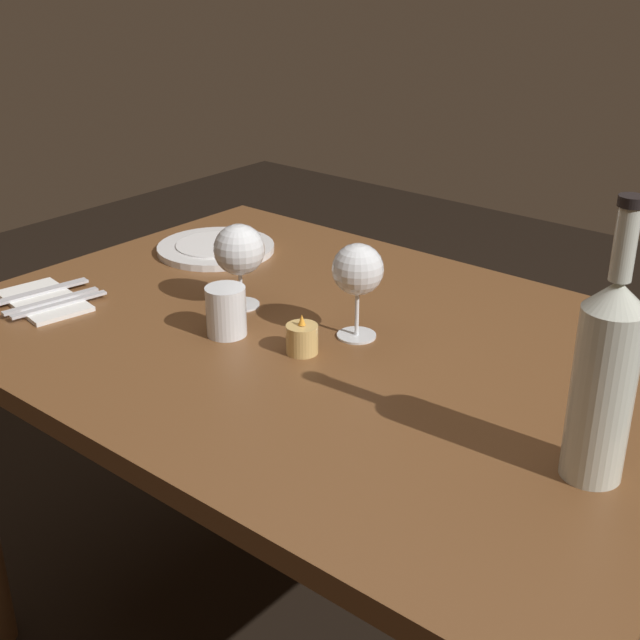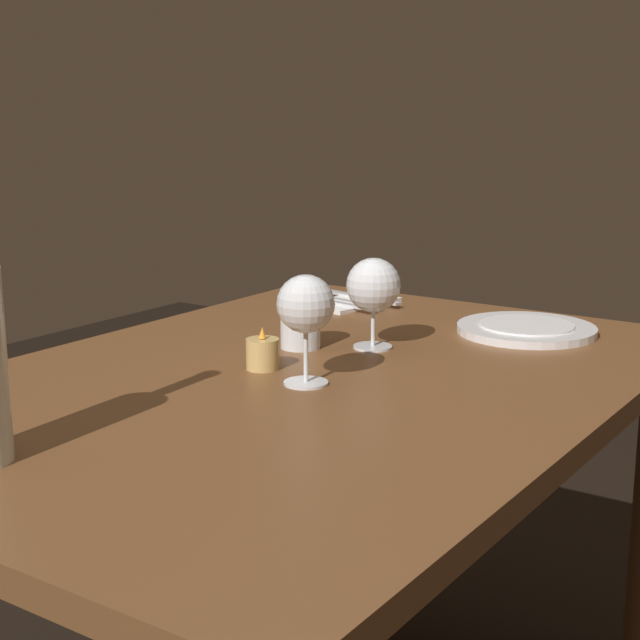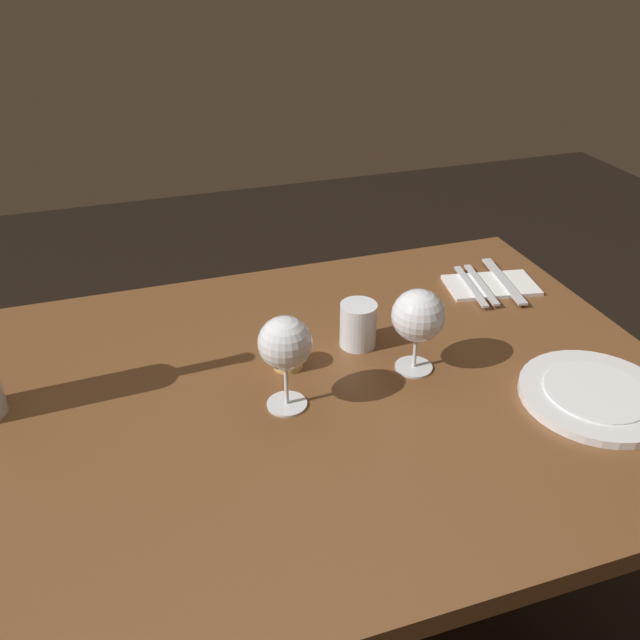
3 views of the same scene
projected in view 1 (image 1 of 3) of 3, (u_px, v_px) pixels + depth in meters
name	position (u px, v px, depth m)	size (l,w,h in m)	color
dining_table	(330.00, 385.00, 1.47)	(1.30, 0.90, 0.74)	brown
wine_glass_left	(240.00, 251.00, 1.51)	(0.09, 0.09, 0.15)	white
wine_glass_right	(358.00, 272.00, 1.38)	(0.09, 0.09, 0.16)	white
wine_bottle	(604.00, 376.00, 1.01)	(0.08, 0.08, 0.36)	silver
water_tumbler	(226.00, 313.00, 1.42)	(0.07, 0.07, 0.08)	white
votive_candle	(300.00, 339.00, 1.37)	(0.05, 0.05, 0.07)	#DBB266
dinner_plate	(216.00, 248.00, 1.81)	(0.25, 0.25, 0.02)	white
folded_napkin	(44.00, 301.00, 1.56)	(0.21, 0.14, 0.01)	white
fork_inner	(51.00, 301.00, 1.54)	(0.04, 0.18, 0.00)	silver
fork_outer	(59.00, 304.00, 1.53)	(0.04, 0.18, 0.00)	silver
table_knife	(34.00, 293.00, 1.58)	(0.06, 0.21, 0.00)	silver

